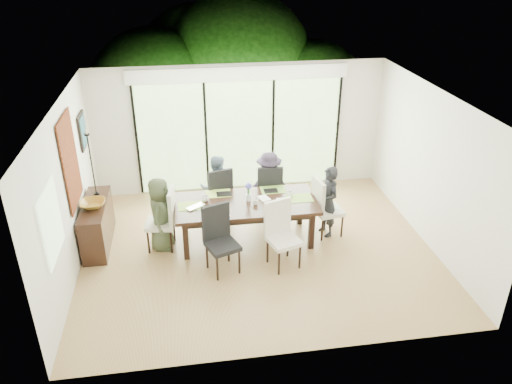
{
  "coord_description": "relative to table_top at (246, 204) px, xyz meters",
  "views": [
    {
      "loc": [
        -1.15,
        -7.26,
        4.85
      ],
      "look_at": [
        0.0,
        0.25,
        1.0
      ],
      "focal_mm": 35.0,
      "sensor_mm": 36.0,
      "label": 1
    }
  ],
  "objects": [
    {
      "name": "placemat_far_l",
      "position": [
        -0.45,
        0.4,
        0.03
      ],
      "size": [
        0.45,
        0.33,
        0.01
      ],
      "primitive_type": "cube",
      "color": "#9EC044",
      "rests_on": "table_top"
    },
    {
      "name": "deck",
      "position": [
        0.16,
        3.06,
        -0.79
      ],
      "size": [
        6.0,
        1.8,
        0.1
      ],
      "primitive_type": "cube",
      "color": "#553224",
      "rests_on": "ground"
    },
    {
      "name": "tablet_far_r",
      "position": [
        0.5,
        0.35,
        0.04
      ],
      "size": [
        0.25,
        0.17,
        0.01
      ],
      "primitive_type": "cube",
      "color": "black",
      "rests_on": "table_top"
    },
    {
      "name": "rail_top",
      "position": [
        0.16,
        3.86,
        -0.19
      ],
      "size": [
        6.0,
        0.08,
        0.06
      ],
      "primitive_type": "cube",
      "color": "#523623",
      "rests_on": "deck"
    },
    {
      "name": "tapestry",
      "position": [
        -2.81,
        0.06,
        0.96
      ],
      "size": [
        0.02,
        1.0,
        1.5
      ],
      "primitive_type": "cube",
      "color": "maroon",
      "rests_on": "wall_left"
    },
    {
      "name": "person_right_end",
      "position": [
        1.48,
        -0.0,
        -0.08
      ],
      "size": [
        0.53,
        0.7,
        1.33
      ],
      "primitive_type": "imported",
      "rotation": [
        0.0,
        0.0,
        -1.31
      ],
      "color": "black",
      "rests_on": "floor"
    },
    {
      "name": "person_far_left",
      "position": [
        -0.45,
        0.83,
        -0.08
      ],
      "size": [
        0.67,
        0.47,
        1.33
      ],
      "primitive_type": "imported",
      "rotation": [
        0.0,
        0.0,
        3.0
      ],
      "color": "slate",
      "rests_on": "floor"
    },
    {
      "name": "laptop",
      "position": [
        -0.85,
        -0.1,
        0.04
      ],
      "size": [
        0.4,
        0.37,
        0.03
      ],
      "primitive_type": "imported",
      "rotation": [
        0.0,
        0.0,
        0.62
      ],
      "color": "silver",
      "rests_on": "table_top"
    },
    {
      "name": "candle",
      "position": [
        -2.6,
        0.62,
        1.25
      ],
      "size": [
        0.03,
        0.03,
        0.09
      ],
      "primitive_type": "cylinder",
      "color": "silver",
      "rests_on": "sideboard"
    },
    {
      "name": "candlestick_base",
      "position": [
        -2.6,
        0.62,
        0.08
      ],
      "size": [
        0.09,
        0.09,
        0.04
      ],
      "primitive_type": "cylinder",
      "color": "black",
      "rests_on": "sideboard"
    },
    {
      "name": "art_frame",
      "position": [
        -2.81,
        1.36,
        1.01
      ],
      "size": [
        0.03,
        0.55,
        0.65
      ],
      "primitive_type": "cube",
      "color": "black",
      "rests_on": "wall_left"
    },
    {
      "name": "placemat_paper",
      "position": [
        -0.55,
        -0.3,
        0.03
      ],
      "size": [
        0.45,
        0.33,
        0.01
      ],
      "primitive_type": "cube",
      "color": "white",
      "rests_on": "table_top"
    },
    {
      "name": "cup_a",
      "position": [
        -0.7,
        0.15,
        0.08
      ],
      "size": [
        0.17,
        0.17,
        0.1
      ],
      "primitive_type": "imported",
      "rotation": [
        0.0,
        0.0,
        0.37
      ],
      "color": "white",
      "rests_on": "table_top"
    },
    {
      "name": "mullion_d",
      "position": [
        2.26,
        2.12,
        0.46
      ],
      "size": [
        0.05,
        0.04,
        2.3
      ],
      "primitive_type": "cube",
      "color": "black",
      "rests_on": "wall_back"
    },
    {
      "name": "chair_near_left",
      "position": [
        -0.5,
        -0.87,
        -0.17
      ],
      "size": [
        0.61,
        0.61,
        1.13
      ],
      "primitive_type": null,
      "rotation": [
        0.0,
        0.0,
        0.36
      ],
      "color": "black",
      "rests_on": "floor"
    },
    {
      "name": "sideboard",
      "position": [
        -2.6,
        0.27,
        -0.34
      ],
      "size": [
        0.4,
        1.43,
        0.8
      ],
      "primitive_type": "cube",
      "color": "black",
      "rests_on": "floor"
    },
    {
      "name": "wall_back",
      "position": [
        0.16,
        2.17,
        0.61
      ],
      "size": [
        6.0,
        0.02,
        2.7
      ],
      "primitive_type": "cube",
      "color": "beige",
      "rests_on": "floor"
    },
    {
      "name": "placemat_left",
      "position": [
        -0.95,
        -0.0,
        0.03
      ],
      "size": [
        0.45,
        0.33,
        0.01
      ],
      "primitive_type": "cube",
      "color": "#7EA83C",
      "rests_on": "table_top"
    },
    {
      "name": "hyacinth_stems",
      "position": [
        0.05,
        0.05,
        0.22
      ],
      "size": [
        0.04,
        0.04,
        0.16
      ],
      "primitive_type": "cylinder",
      "color": "#337226",
      "rests_on": "table_top"
    },
    {
      "name": "table_leg_fl",
      "position": [
        -1.08,
        -0.43,
        -0.39
      ],
      "size": [
        0.09,
        0.09,
        0.71
      ],
      "primitive_type": "cube",
      "color": "black",
      "rests_on": "floor"
    },
    {
      "name": "cup_b",
      "position": [
        0.15,
        -0.1,
        0.08
      ],
      "size": [
        0.13,
        0.13,
        0.09
      ],
      "primitive_type": "imported",
      "rotation": [
        0.0,
        0.0,
        1.92
      ],
      "color": "white",
      "rests_on": "table_top"
    },
    {
      "name": "placemat_right",
      "position": [
        0.95,
        -0.0,
        0.03
      ],
      "size": [
        0.45,
        0.33,
        0.01
      ],
      "primitive_type": "cube",
      "color": "#7EAF3E",
      "rests_on": "table_top"
    },
    {
      "name": "table_leg_br",
      "position": [
        1.08,
        0.43,
        -0.39
      ],
      "size": [
        0.09,
        0.09,
        0.71
      ],
      "primitive_type": "cube",
      "color": "black",
      "rests_on": "floor"
    },
    {
      "name": "chair_far_left",
      "position": [
        -0.45,
        0.85,
        -0.17
      ],
      "size": [
        0.59,
        0.59,
        1.13
      ],
      "primitive_type": null,
      "rotation": [
        0.0,
        0.0,
        3.43
      ],
      "color": "black",
      "rests_on": "floor"
    },
    {
      "name": "table_leg_fr",
      "position": [
        1.08,
        -0.43,
        -0.39
      ],
      "size": [
        0.09,
        0.09,
        0.71
      ],
      "primitive_type": "cube",
      "color": "black",
      "rests_on": "floor"
    },
    {
      "name": "person_left_end",
      "position": [
        -1.48,
        -0.0,
        -0.08
      ],
      "size": [
        0.52,
        0.69,
        1.33
      ],
      "primitive_type": "imported",
      "rotation": [
        0.0,
        0.0,
        1.34
      ],
      "color": "#3D472F",
      "rests_on": "floor"
    },
    {
      "name": "chair_right_end",
      "position": [
        1.5,
        -0.0,
        -0.17
      ],
      "size": [
        0.54,
        0.54,
        1.13
      ],
      "primitive_type": null,
      "rotation": [
        0.0,
        0.0,
        1.73
      ],
      "color": "beige",
      "rests_on": "floor"
    },
    {
      "name": "art_canvas",
      "position": [
        -2.79,
        1.36,
        1.01
      ],
      "size": [
        0.01,
        0.45,
        0.55
      ],
      "primitive_type": "cube",
      "color": "#173E4B",
      "rests_on": "wall_left"
    },
    {
      "name": "platter_base",
      "position": [
        -0.55,
        -0.3,
        0.05
      ],
      "size": [
        0.27,
        0.27,
        0.02
      ],
      "primitive_type": "cube",
      "color": "white",
      "rests_on": "table_top"
    },
    {
      "name": "mullion_b",
      "position": [
        -0.54,
        2.12,
        0.46
      ],
      "size": [
        0.05,
        0.04,
        2.3
      ],
      "primitive_type": "cube",
      "color": "black",
      "rests_on": "wall_back"
    },
    {
      "name": "table_top",
      "position": [
        0.0,
        0.0,
        0.0
      ],
      "size": [
        2.47,
        1.13,
        0.06
      ],
      "primitive_type": "cube",
      "color": "black",
      "rests_on": "floor"
    },
    {
      "name": "tablet_far_l",
      "position": [
        -0.35,
        0.35,
        0.04
      ],
      "size": [
        0.27,
        0.19,
        0.01
      ],
      "primitive_type": "cube",
      "color": "black",
      "rests_on": "table_top"
    },
    {
      "name": "foliage_mid",
      "position": [
        0.56,
        5.46,
        1.06
      ],
      "size": [
        4.0,
        4.0,
        4.0
      ],
      "primitive_type": "sphere",
      "color": "#14380F",
      "rests_on": "ground"
    },
    {
      "name": "candlestick_shaft",
      "position": [
        -2.6,
        0.62,
        0.64
      ],
      "size": [
        0.02,
        0.02,
        1.11
      ],
      "primitive_type": "cylinder",
      "color": "black",
      "rests_on": "sideboard"
    },
    {
      "name": "foliage_far",
      "position": [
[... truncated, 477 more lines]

